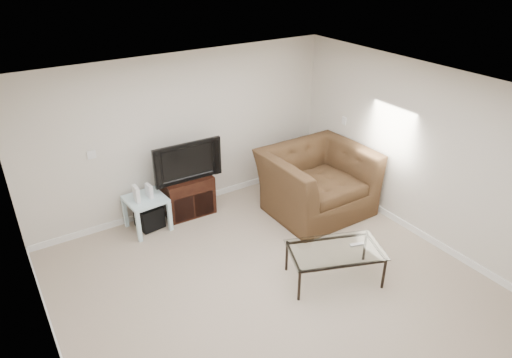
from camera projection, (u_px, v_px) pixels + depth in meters
floor at (274, 289)px, 5.74m from camera, size 5.00×5.00×0.00m
ceiling at (278, 97)px, 4.58m from camera, size 5.00×5.00×0.00m
wall_back at (183, 134)px, 7.02m from camera, size 5.00×0.02×2.50m
wall_left at (40, 283)px, 3.97m from camera, size 0.02×5.00×2.50m
wall_right at (423, 155)px, 6.35m from camera, size 0.02×5.00×2.50m
plate_back at (91, 155)px, 6.35m from camera, size 0.12×0.02×0.12m
plate_right_switch at (344, 121)px, 7.54m from camera, size 0.02×0.09×0.13m
plate_right_outlet at (351, 179)px, 7.76m from camera, size 0.02×0.08×0.12m
tv_stand at (187, 194)px, 7.24m from camera, size 0.78×0.55×0.63m
dvd_player at (187, 184)px, 7.11m from camera, size 0.43×0.31×0.06m
television at (185, 160)px, 6.93m from camera, size 1.01×0.23×0.62m
side_table at (147, 213)px, 6.84m from camera, size 0.59×0.59×0.53m
subwoofer at (149, 216)px, 6.91m from camera, size 0.39×0.39×0.35m
game_console at (136, 194)px, 6.58m from camera, size 0.06×0.18×0.24m
game_case at (149, 191)px, 6.69m from camera, size 0.07×0.16×0.21m
recliner at (317, 172)px, 7.13m from camera, size 1.58×1.03×1.38m
coffee_table at (334, 264)px, 5.82m from camera, size 1.34×1.04×0.46m
remote at (357, 244)px, 5.79m from camera, size 0.19×0.10×0.02m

